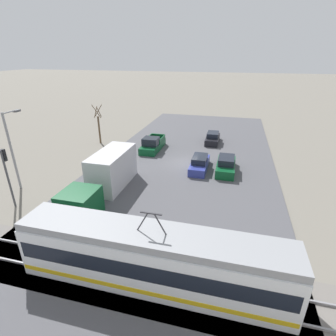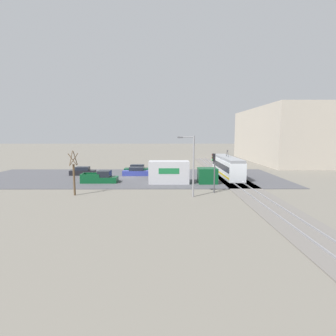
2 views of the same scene
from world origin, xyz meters
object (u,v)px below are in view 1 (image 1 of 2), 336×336
object	(u,v)px
box_truck	(106,176)
street_lamp_near_crossing	(12,145)
sedan_car_2	(226,165)
sedan_car_0	(200,164)
light_rail_tram	(152,259)
pickup_truck	(152,145)
street_tree	(99,126)
traffic_light_pole	(7,170)
sedan_car_1	(213,138)

from	to	relation	value
box_truck	street_lamp_near_crossing	xyz separation A→B (m)	(8.15, 1.16, 2.55)
box_truck	sedan_car_2	xyz separation A→B (m)	(-10.12, -7.12, -0.86)
street_lamp_near_crossing	sedan_car_0	bearing A→B (deg)	-152.32
light_rail_tram	sedan_car_2	bearing A→B (deg)	-100.74
pickup_truck	sedan_car_0	bearing A→B (deg)	145.58
street_tree	light_rail_tram	bearing A→B (deg)	123.95
street_lamp_near_crossing	traffic_light_pole	bearing A→B (deg)	123.71
light_rail_tram	box_truck	world-z (taller)	light_rail_tram
traffic_light_pole	street_tree	world-z (taller)	street_tree
sedan_car_1	traffic_light_pole	bearing A→B (deg)	55.83
pickup_truck	sedan_car_2	world-z (taller)	pickup_truck
light_rail_tram	box_truck	xyz separation A→B (m)	(7.10, -8.80, -0.09)
pickup_truck	street_tree	size ratio (longest dim) A/B	1.00
light_rail_tram	traffic_light_pole	xyz separation A→B (m)	(13.28, -4.70, 1.52)
light_rail_tram	traffic_light_pole	world-z (taller)	traffic_light_pole
sedan_car_0	street_tree	world-z (taller)	street_tree
box_truck	light_rail_tram	bearing A→B (deg)	128.89
street_lamp_near_crossing	sedan_car_1	bearing A→B (deg)	-132.10
pickup_truck	street_lamp_near_crossing	distance (m)	15.84
pickup_truck	sedan_car_1	world-z (taller)	pickup_truck
street_tree	traffic_light_pole	bearing A→B (deg)	94.01
pickup_truck	sedan_car_2	bearing A→B (deg)	154.78
sedan_car_1	sedan_car_2	world-z (taller)	sedan_car_2
sedan_car_2	street_tree	xyz separation A→B (m)	(17.48, -5.55, 1.69)
light_rail_tram	street_tree	distance (m)	25.90
pickup_truck	sedan_car_0	distance (m)	8.17
pickup_truck	street_tree	bearing A→B (deg)	-7.66
light_rail_tram	sedan_car_2	distance (m)	16.23
box_truck	street_tree	world-z (taller)	street_tree
light_rail_tram	sedan_car_0	size ratio (longest dim) A/B	2.99
light_rail_tram	street_lamp_near_crossing	xyz separation A→B (m)	(15.25, -7.65, 2.46)
sedan_car_2	pickup_truck	bearing A→B (deg)	-25.22
sedan_car_0	light_rail_tram	bearing A→B (deg)	89.07
sedan_car_0	street_tree	xyz separation A→B (m)	(14.72, -5.69, 1.73)
light_rail_tram	traffic_light_pole	distance (m)	14.17
pickup_truck	sedan_car_2	distance (m)	10.51
box_truck	traffic_light_pole	distance (m)	7.59
traffic_light_pole	street_tree	distance (m)	16.84
sedan_car_1	sedan_car_2	xyz separation A→B (m)	(-2.31, 9.39, 0.05)
pickup_truck	street_lamp_near_crossing	size ratio (longest dim) A/B	0.75
light_rail_tram	sedan_car_1	distance (m)	25.35
box_truck	street_lamp_near_crossing	bearing A→B (deg)	8.09
light_rail_tram	sedan_car_2	world-z (taller)	light_rail_tram
box_truck	sedan_car_0	bearing A→B (deg)	-136.52
sedan_car_0	sedan_car_1	world-z (taller)	same
box_truck	sedan_car_2	size ratio (longest dim) A/B	2.10
light_rail_tram	sedan_car_1	size ratio (longest dim) A/B	3.30
sedan_car_0	street_lamp_near_crossing	bearing A→B (deg)	27.68
traffic_light_pole	light_rail_tram	bearing A→B (deg)	160.53
light_rail_tram	street_tree	xyz separation A→B (m)	(14.46, -21.47, 0.74)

